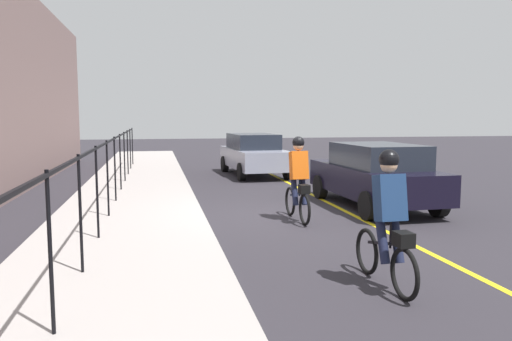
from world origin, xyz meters
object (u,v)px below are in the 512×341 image
object	(u,v)px
cyclist_follow	(388,220)
patrol_sedan	(375,174)
cyclist_lead	(298,179)
parked_sedan_rear	(254,154)

from	to	relation	value
cyclist_follow	patrol_sedan	world-z (taller)	cyclist_follow
cyclist_lead	cyclist_follow	size ratio (longest dim) A/B	1.00
cyclist_lead	cyclist_follow	distance (m)	4.29
cyclist_follow	parked_sedan_rear	world-z (taller)	cyclist_follow
cyclist_lead	parked_sedan_rear	bearing A→B (deg)	-5.97
cyclist_lead	cyclist_follow	xyz separation A→B (m)	(-4.29, 0.05, 0.00)
cyclist_lead	patrol_sedan	world-z (taller)	cyclist_lead
patrol_sedan	parked_sedan_rear	world-z (taller)	same
cyclist_follow	parked_sedan_rear	xyz separation A→B (m)	(12.71, -0.75, -0.09)
patrol_sedan	parked_sedan_rear	size ratio (longest dim) A/B	0.99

